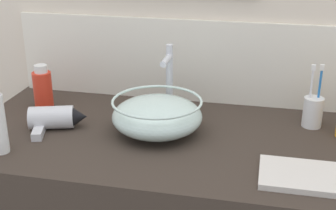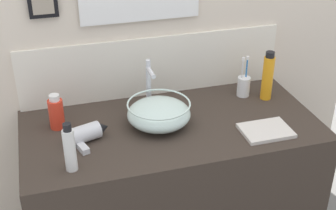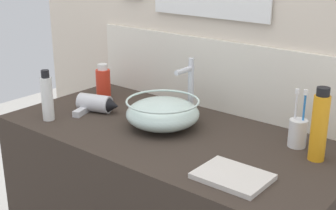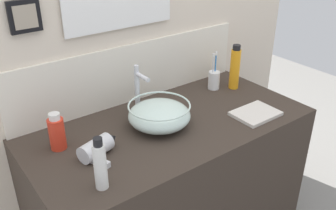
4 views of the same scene
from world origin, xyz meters
TOP-DOWN VIEW (x-y plane):
  - vanity_counter at (0.00, 0.00)m, footprint 1.29×0.63m
  - glass_bowl_sink at (-0.05, 0.01)m, footprint 0.27×0.27m
  - faucet at (-0.05, 0.18)m, footprint 0.02×0.11m
  - hair_drier at (-0.37, -0.02)m, footprint 0.19×0.17m
  - toothbrush_cup at (0.41, 0.17)m, footprint 0.06×0.06m
  - shampoo_bottle at (-0.48, 0.12)m, footprint 0.06×0.06m
  - soap_dispenser at (0.50, 0.11)m, footprint 0.05×0.05m
  - spray_bottle at (-0.45, -0.20)m, footprint 0.04×0.04m
  - hand_towel at (0.37, -0.17)m, footprint 0.21×0.16m

SIDE VIEW (x-z plane):
  - vanity_counter at x=0.00m, z-range 0.00..0.82m
  - hand_towel at x=0.37m, z-range 0.82..0.84m
  - hair_drier at x=-0.37m, z-range 0.82..0.89m
  - toothbrush_cup at x=0.41m, z-range 0.77..0.97m
  - glass_bowl_sink at x=-0.05m, z-range 0.82..0.93m
  - shampoo_bottle at x=-0.48m, z-range 0.82..0.97m
  - spray_bottle at x=-0.45m, z-range 0.81..1.01m
  - soap_dispenser at x=0.50m, z-range 0.82..1.06m
  - faucet at x=-0.05m, z-range 0.84..1.07m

